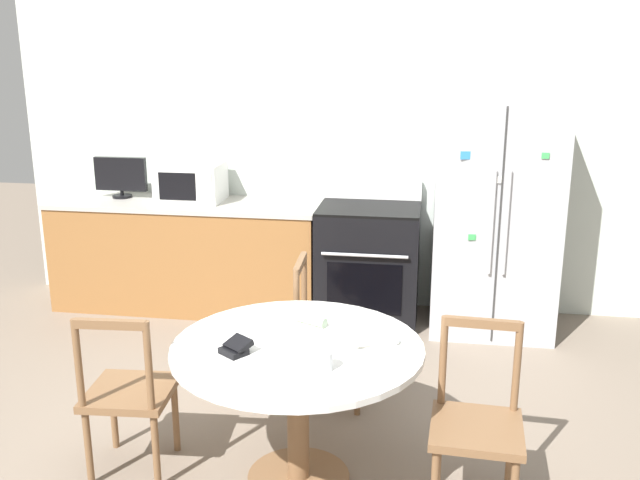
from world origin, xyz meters
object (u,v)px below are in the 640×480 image
object	(u,v)px
countertop_tv	(121,176)
candle_glass	(322,362)
dining_chair_right	(477,425)
wallet	(236,348)
oven_range	(368,262)
microwave	(191,182)
dining_chair_far	(327,334)
refrigerator	(495,217)
dining_chair_left	(129,394)

from	to	relation	value
countertop_tv	candle_glass	world-z (taller)	countertop_tv
candle_glass	dining_chair_right	bearing A→B (deg)	12.93
dining_chair_right	wallet	bearing A→B (deg)	5.69
oven_range	dining_chair_right	world-z (taller)	oven_range
microwave	dining_chair_far	xyz separation A→B (m)	(1.33, -1.46, -0.62)
countertop_tv	wallet	xyz separation A→B (m)	(1.66, -2.48, -0.31)
dining_chair_right	wallet	world-z (taller)	dining_chair_right
refrigerator	dining_chair_far	world-z (taller)	refrigerator
dining_chair_far	wallet	size ratio (longest dim) A/B	5.21
oven_range	dining_chair_right	bearing A→B (deg)	-72.83
dining_chair_left	dining_chair_far	xyz separation A→B (m)	(0.88, 0.91, 0.00)
countertop_tv	dining_chair_far	size ratio (longest dim) A/B	0.48
dining_chair_left	candle_glass	size ratio (longest dim) A/B	9.55
dining_chair_left	refrigerator	bearing A→B (deg)	45.07
refrigerator	countertop_tv	size ratio (longest dim) A/B	4.07
candle_glass	wallet	size ratio (longest dim) A/B	0.55
dining_chair_far	wallet	world-z (taller)	dining_chair_far
dining_chair_right	dining_chair_left	bearing A→B (deg)	1.93
countertop_tv	dining_chair_far	distance (m)	2.53
microwave	dining_chair_right	world-z (taller)	microwave
dining_chair_left	countertop_tv	bearing A→B (deg)	109.79
oven_range	wallet	bearing A→B (deg)	-99.69
oven_range	dining_chair_far	world-z (taller)	oven_range
dining_chair_left	dining_chair_right	size ratio (longest dim) A/B	1.00
oven_range	microwave	xyz separation A→B (m)	(-1.46, 0.07, 0.59)
countertop_tv	dining_chair_left	world-z (taller)	countertop_tv
refrigerator	dining_chair_left	xyz separation A→B (m)	(-1.95, -2.26, -0.45)
refrigerator	candle_glass	size ratio (longest dim) A/B	18.72
oven_range	refrigerator	bearing A→B (deg)	-2.38
countertop_tv	dining_chair_left	bearing A→B (deg)	-66.07
wallet	dining_chair_far	bearing A→B (deg)	74.20
refrigerator	wallet	bearing A→B (deg)	-120.01
oven_range	countertop_tv	world-z (taller)	countertop_tv
oven_range	countertop_tv	distance (m)	2.16
dining_chair_far	candle_glass	size ratio (longest dim) A/B	9.55
refrigerator	dining_chair_right	xyz separation A→B (m)	(-0.23, -2.29, -0.45)
countertop_tv	dining_chair_far	xyz separation A→B (m)	(1.94, -1.48, -0.65)
dining_chair_left	wallet	world-z (taller)	dining_chair_left
countertop_tv	candle_glass	bearing A→B (deg)	-51.15
dining_chair_left	dining_chair_right	world-z (taller)	same
dining_chair_right	countertop_tv	bearing A→B (deg)	-38.05
candle_glass	wallet	world-z (taller)	candle_glass
microwave	refrigerator	bearing A→B (deg)	-2.54
countertop_tv	dining_chair_right	world-z (taller)	countertop_tv
wallet	dining_chair_left	bearing A→B (deg)	171.84
dining_chair_far	candle_glass	world-z (taller)	dining_chair_far
microwave	dining_chair_right	distance (m)	3.30
microwave	countertop_tv	size ratio (longest dim) A/B	1.18
countertop_tv	wallet	world-z (taller)	countertop_tv
refrigerator	dining_chair_right	distance (m)	2.35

